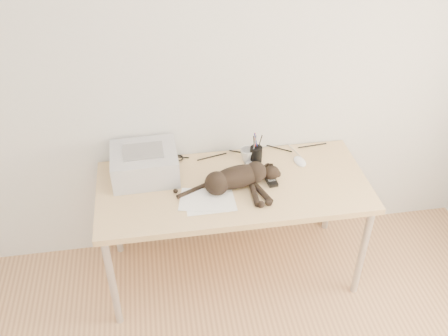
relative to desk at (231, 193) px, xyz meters
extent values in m
plane|color=silver|center=(0.00, 0.27, 0.69)|extent=(3.50, 0.00, 3.50)
cube|color=tan|center=(0.00, -0.09, 0.11)|extent=(1.60, 0.70, 0.04)
cylinder|color=#B9B9BC|center=(-0.75, -0.39, -0.26)|extent=(0.04, 0.04, 0.70)
cylinder|color=#B9B9BC|center=(0.75, -0.39, -0.26)|extent=(0.04, 0.04, 0.70)
cylinder|color=#B9B9BC|center=(-0.75, 0.21, -0.26)|extent=(0.04, 0.04, 0.70)
cylinder|color=#B9B9BC|center=(0.75, 0.21, -0.26)|extent=(0.04, 0.04, 0.70)
cube|color=tan|center=(0.00, 0.24, -0.21)|extent=(1.48, 0.02, 0.60)
cube|color=silver|center=(-0.51, 0.08, 0.22)|extent=(0.39, 0.34, 0.17)
cube|color=black|center=(-0.51, 0.08, 0.23)|extent=(0.33, 0.03, 0.10)
cube|color=slate|center=(-0.51, 0.08, 0.31)|extent=(0.24, 0.17, 0.01)
cube|color=white|center=(-0.16, -0.22, 0.14)|extent=(0.28, 0.20, 0.00)
cube|color=white|center=(-0.19, -0.20, 0.14)|extent=(0.31, 0.25, 0.00)
ellipsoid|color=black|center=(0.02, -0.10, 0.20)|extent=(0.35, 0.20, 0.14)
sphere|color=black|center=(-0.11, -0.14, 0.20)|extent=(0.14, 0.14, 0.14)
ellipsoid|color=black|center=(0.23, -0.07, 0.18)|extent=(0.11, 0.11, 0.09)
cone|color=black|center=(0.22, -0.03, 0.22)|extent=(0.04, 0.05, 0.04)
cone|color=black|center=(0.24, -0.03, 0.21)|extent=(0.04, 0.05, 0.05)
cylinder|color=black|center=(0.10, -0.21, 0.15)|extent=(0.07, 0.19, 0.03)
cylinder|color=black|center=(0.15, -0.20, 0.15)|extent=(0.07, 0.19, 0.03)
cylinder|color=black|center=(-0.24, -0.12, 0.15)|extent=(0.21, 0.06, 0.02)
imported|color=silver|center=(0.13, 0.14, 0.17)|extent=(0.12, 0.12, 0.08)
cylinder|color=black|center=(0.18, 0.12, 0.19)|extent=(0.08, 0.08, 0.10)
cylinder|color=#990C0C|center=(0.17, 0.12, 0.26)|extent=(0.01, 0.01, 0.14)
cylinder|color=navy|center=(0.19, 0.13, 0.26)|extent=(0.01, 0.01, 0.14)
cylinder|color=black|center=(0.18, 0.11, 0.26)|extent=(0.01, 0.01, 0.14)
cube|color=slate|center=(0.15, 0.03, 0.14)|extent=(0.10, 0.17, 0.02)
cube|color=black|center=(0.22, -0.05, 0.14)|extent=(0.07, 0.20, 0.02)
ellipsoid|color=white|center=(0.45, 0.07, 0.15)|extent=(0.09, 0.12, 0.04)
camera|label=1|loc=(-0.41, -2.34, 1.98)|focal=40.00mm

